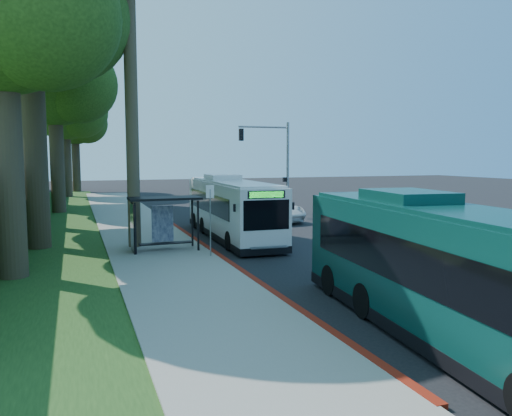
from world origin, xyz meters
name	(u,v)px	position (x,y,z in m)	size (l,w,h in m)	color
ground	(281,235)	(0.00, 0.00, 0.00)	(140.00, 140.00, 0.00)	black
sidewalk	(150,241)	(-7.30, 0.00, 0.06)	(4.50, 70.00, 0.12)	gray
red_curb	(213,252)	(-5.00, -4.00, 0.07)	(0.25, 30.00, 0.13)	maroon
grass_verge	(35,234)	(-13.00, 5.00, 0.03)	(8.00, 70.00, 0.06)	#234719
bus_shelter	(159,213)	(-7.26, -2.86, 1.81)	(3.20, 1.51, 2.55)	black
stop_sign_pole	(210,211)	(-5.40, -5.00, 2.08)	(0.35, 0.06, 3.17)	gray
traffic_signal_pole	(276,156)	(3.78, 10.00, 4.42)	(4.10, 0.30, 7.00)	gray
tree_0	(31,6)	(-12.40, -0.02, 11.20)	(8.40, 8.00, 15.70)	#382B1E
tree_1	(22,16)	(-13.37, 7.98, 12.73)	(10.50, 10.00, 18.26)	#382B1E
tree_2	(55,76)	(-11.89, 15.98, 10.48)	(8.82, 8.40, 15.12)	#382B1E
tree_3	(33,71)	(-13.88, 23.98, 11.98)	(10.08, 9.60, 17.28)	#382B1E
tree_4	(65,106)	(-11.40, 31.98, 9.73)	(8.40, 8.00, 14.14)	#382B1E
tree_5	(75,119)	(-10.41, 39.99, 8.96)	(7.35, 7.00, 12.86)	#382B1E
tree_6	(3,0)	(-12.91, -6.01, 9.71)	(7.56, 7.20, 13.74)	#382B1E
white_bus	(231,208)	(-2.91, 0.05, 1.64)	(2.72, 11.33, 3.36)	silver
teal_bus	(448,271)	(-2.59, -16.26, 1.70)	(3.61, 11.86, 3.48)	#093530
pickup	(270,209)	(1.65, 5.80, 0.81)	(2.70, 5.86, 1.63)	silver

